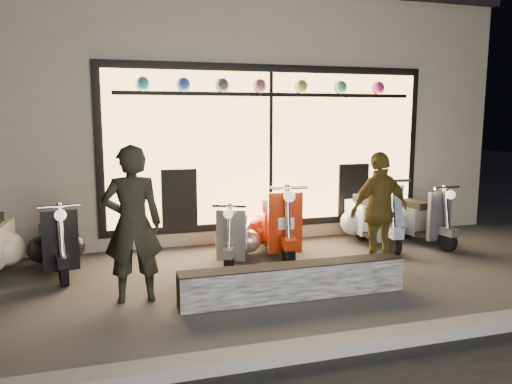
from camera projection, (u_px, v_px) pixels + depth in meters
ground at (258, 282)px, 6.27m from camera, size 40.00×40.00×0.00m
kerb at (324, 348)px, 4.37m from camera, size 40.00×0.25×0.12m
shop_building at (191, 114)px, 10.67m from camera, size 10.20×6.23×4.20m
graffiti_barrier at (294, 281)px, 5.69m from camera, size 2.65×0.28×0.40m
scooter_silver at (236, 236)px, 7.16m from camera, size 0.71×1.20×0.88m
scooter_red at (276, 225)px, 7.53m from camera, size 0.59×1.51×1.08m
scooter_black at (57, 243)px, 6.68m from camera, size 0.58×1.35×0.96m
scooter_blue at (370, 217)px, 8.13m from camera, size 0.54×1.52×1.09m
scooter_grey at (416, 219)px, 8.24m from camera, size 0.55×1.35×0.96m
man at (133, 224)px, 5.51m from camera, size 0.67×0.47×1.76m
woman at (380, 211)px, 6.74m from camera, size 0.99×0.54×1.60m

